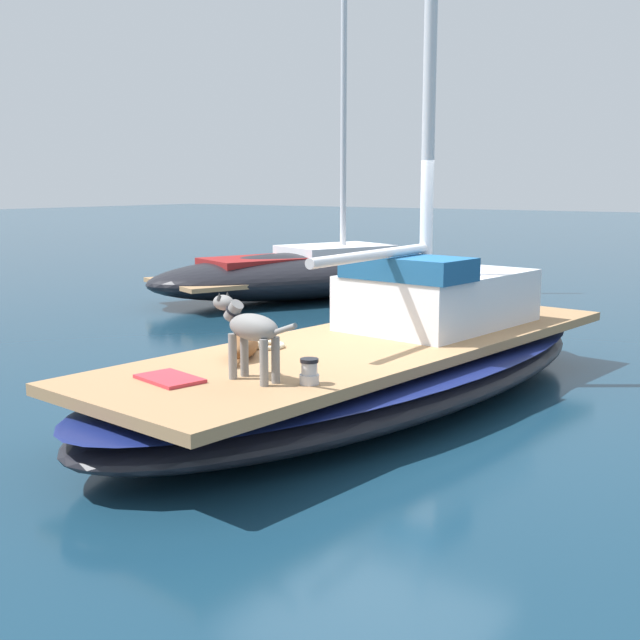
# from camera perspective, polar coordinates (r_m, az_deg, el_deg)

# --- Properties ---
(ground_plane) EXTENTS (120.00, 120.00, 0.00)m
(ground_plane) POSITION_cam_1_polar(r_m,az_deg,el_deg) (8.48, 3.87, -5.81)
(ground_plane) COLOR #143347
(sailboat_main) EXTENTS (3.30, 7.47, 0.66)m
(sailboat_main) POSITION_cam_1_polar(r_m,az_deg,el_deg) (8.39, 3.90, -3.61)
(sailboat_main) COLOR black
(sailboat_main) RESTS_ON ground
(mast_main) EXTENTS (0.14, 2.27, 7.02)m
(mast_main) POSITION_cam_1_polar(r_m,az_deg,el_deg) (8.91, 7.35, 19.62)
(mast_main) COLOR silver
(mast_main) RESTS_ON sailboat_main
(cabin_house) EXTENTS (1.63, 2.36, 0.84)m
(cabin_house) POSITION_cam_1_polar(r_m,az_deg,el_deg) (9.17, 8.22, 1.70)
(cabin_house) COLOR silver
(cabin_house) RESTS_ON sailboat_main
(dog_brown) EXTENTS (0.57, 0.86, 0.22)m
(dog_brown) POSITION_cam_1_polar(r_m,az_deg,el_deg) (7.53, -5.37, -1.80)
(dog_brown) COLOR brown
(dog_brown) RESTS_ON sailboat_main
(dog_grey) EXTENTS (0.94, 0.28, 0.70)m
(dog_grey) POSITION_cam_1_polar(r_m,az_deg,el_deg) (6.57, -5.00, -0.68)
(dog_grey) COLOR gray
(dog_grey) RESTS_ON sailboat_main
(deck_winch) EXTENTS (0.16, 0.16, 0.21)m
(deck_winch) POSITION_cam_1_polar(r_m,az_deg,el_deg) (6.48, -0.76, -3.71)
(deck_winch) COLOR #B7B7BC
(deck_winch) RESTS_ON sailboat_main
(coiled_rope) EXTENTS (0.32, 0.32, 0.04)m
(coiled_rope) POSITION_cam_1_polar(r_m,az_deg,el_deg) (7.95, -3.67, -1.80)
(coiled_rope) COLOR beige
(coiled_rope) RESTS_ON sailboat_main
(deck_towel) EXTENTS (0.63, 0.48, 0.03)m
(deck_towel) POSITION_cam_1_polar(r_m,az_deg,el_deg) (6.73, -10.58, -4.10)
(deck_towel) COLOR #C6333D
(deck_towel) RESTS_ON sailboat_main
(moored_boat_port_side) EXTENTS (5.03, 7.59, 7.70)m
(moored_boat_port_side) POSITION_cam_1_polar(r_m,az_deg,el_deg) (16.25, -0.46, 3.45)
(moored_boat_port_side) COLOR black
(moored_boat_port_side) RESTS_ON ground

